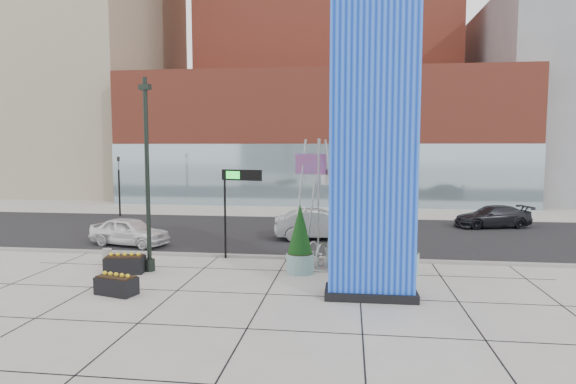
# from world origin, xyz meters

# --- Properties ---
(ground) EXTENTS (160.00, 160.00, 0.00)m
(ground) POSITION_xyz_m (0.00, 0.00, 0.00)
(ground) COLOR #9E9991
(ground) RESTS_ON ground
(street_asphalt) EXTENTS (80.00, 12.00, 0.02)m
(street_asphalt) POSITION_xyz_m (0.00, 10.00, 0.01)
(street_asphalt) COLOR black
(street_asphalt) RESTS_ON ground
(curb_edge) EXTENTS (80.00, 0.30, 0.12)m
(curb_edge) POSITION_xyz_m (0.00, 4.00, 0.06)
(curb_edge) COLOR gray
(curb_edge) RESTS_ON ground
(tower_podium) EXTENTS (34.00, 10.00, 11.00)m
(tower_podium) POSITION_xyz_m (1.00, 27.00, 5.50)
(tower_podium) COLOR #A0402E
(tower_podium) RESTS_ON ground
(tower_glass_front) EXTENTS (34.00, 0.60, 5.00)m
(tower_glass_front) POSITION_xyz_m (1.00, 22.20, 2.50)
(tower_glass_front) COLOR #8CA5B2
(tower_glass_front) RESTS_ON ground
(building_beige_left) EXTENTS (18.00, 20.00, 34.00)m
(building_beige_left) POSITION_xyz_m (-26.00, 34.00, 17.00)
(building_beige_left) COLOR gray
(building_beige_left) RESTS_ON ground
(blue_pylon) EXTENTS (2.88, 1.30, 9.57)m
(blue_pylon) POSITION_xyz_m (4.33, -0.88, 4.62)
(blue_pylon) COLOR #0C34C0
(blue_pylon) RESTS_ON ground
(lamp_post) EXTENTS (0.50, 0.40, 7.32)m
(lamp_post) POSITION_xyz_m (-3.96, 1.32, 3.00)
(lamp_post) COLOR black
(lamp_post) RESTS_ON ground
(public_art_sculpture) EXTENTS (2.50, 1.93, 5.09)m
(public_art_sculpture) POSITION_xyz_m (2.38, 3.00, 1.34)
(public_art_sculpture) COLOR #ADAFB2
(public_art_sculpture) RESTS_ON ground
(concrete_bollard) EXTENTS (0.36, 0.36, 0.71)m
(concrete_bollard) POSITION_xyz_m (-5.94, 1.80, 0.35)
(concrete_bollard) COLOR gray
(concrete_bollard) RESTS_ON ground
(overhead_street_sign) EXTENTS (1.78, 0.60, 3.81)m
(overhead_street_sign) POSITION_xyz_m (-0.97, 3.80, 3.27)
(overhead_street_sign) COLOR black
(overhead_street_sign) RESTS_ON ground
(round_planter_east) EXTENTS (1.12, 1.12, 2.79)m
(round_planter_east) POSITION_xyz_m (5.70, 2.26, 1.32)
(round_planter_east) COLOR #7EA9A2
(round_planter_east) RESTS_ON ground
(round_planter_mid) EXTENTS (0.99, 0.99, 2.48)m
(round_planter_mid) POSITION_xyz_m (3.20, 3.24, 1.17)
(round_planter_mid) COLOR #7EA9A2
(round_planter_mid) RESTS_ON ground
(round_planter_west) EXTENTS (1.05, 1.05, 2.64)m
(round_planter_west) POSITION_xyz_m (1.80, 1.80, 1.25)
(round_planter_west) COLOR #7EA9A2
(round_planter_west) RESTS_ON ground
(box_planter_north) EXTENTS (1.52, 0.92, 0.79)m
(box_planter_north) POSITION_xyz_m (-4.77, 0.94, 0.36)
(box_planter_north) COLOR black
(box_planter_north) RESTS_ON ground
(box_planter_south) EXTENTS (1.44, 0.98, 0.72)m
(box_planter_south) POSITION_xyz_m (-3.80, -1.63, 0.33)
(box_planter_south) COLOR black
(box_planter_south) RESTS_ON ground
(car_white_west) EXTENTS (4.19, 2.43, 1.34)m
(car_white_west) POSITION_xyz_m (-6.89, 5.80, 0.67)
(car_white_west) COLOR white
(car_white_west) RESTS_ON ground
(car_silver_mid) EXTENTS (4.86, 2.32, 1.54)m
(car_silver_mid) POSITION_xyz_m (2.12, 8.50, 0.77)
(car_silver_mid) COLOR #A1A5A9
(car_silver_mid) RESTS_ON ground
(car_dark_east) EXTENTS (4.74, 2.81, 1.29)m
(car_dark_east) POSITION_xyz_m (12.01, 13.47, 0.64)
(car_dark_east) COLOR black
(car_dark_east) RESTS_ON ground
(traffic_signal) EXTENTS (0.15, 0.18, 4.10)m
(traffic_signal) POSITION_xyz_m (-12.00, 15.00, 2.30)
(traffic_signal) COLOR black
(traffic_signal) RESTS_ON ground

